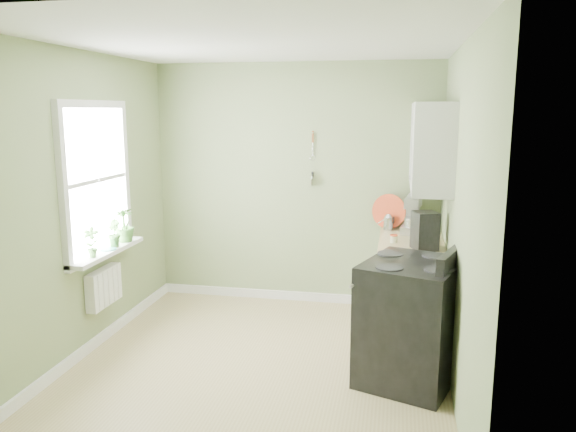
% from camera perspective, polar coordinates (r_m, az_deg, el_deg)
% --- Properties ---
extents(floor, '(3.20, 3.60, 0.02)m').
position_cam_1_polar(floor, '(5.01, -3.15, -15.24)').
color(floor, tan).
rests_on(floor, ground).
extents(ceiling, '(3.20, 3.60, 0.02)m').
position_cam_1_polar(ceiling, '(4.54, -3.52, 17.37)').
color(ceiling, white).
rests_on(ceiling, wall_back).
extents(wall_back, '(3.20, 0.02, 2.70)m').
position_cam_1_polar(wall_back, '(6.33, 0.74, 3.17)').
color(wall_back, gray).
rests_on(wall_back, floor).
extents(wall_left, '(0.02, 3.60, 2.70)m').
position_cam_1_polar(wall_left, '(5.22, -20.72, 0.84)').
color(wall_left, gray).
rests_on(wall_left, floor).
extents(wall_right, '(0.02, 3.60, 2.70)m').
position_cam_1_polar(wall_right, '(4.47, 17.09, -0.50)').
color(wall_right, gray).
rests_on(wall_right, floor).
extents(base_cabinets, '(0.60, 1.60, 0.87)m').
position_cam_1_polar(base_cabinets, '(5.65, 12.40, -7.57)').
color(base_cabinets, silver).
rests_on(base_cabinets, floor).
extents(countertop, '(0.64, 1.60, 0.04)m').
position_cam_1_polar(countertop, '(5.52, 12.49, -3.08)').
color(countertop, tan).
rests_on(countertop, base_cabinets).
extents(upper_cabinets, '(0.35, 1.40, 0.80)m').
position_cam_1_polar(upper_cabinets, '(5.48, 14.29, 6.91)').
color(upper_cabinets, silver).
rests_on(upper_cabinets, wall_right).
extents(window, '(0.06, 1.14, 1.44)m').
position_cam_1_polar(window, '(5.43, -18.96, 3.45)').
color(window, white).
rests_on(window, wall_left).
extents(window_sill, '(0.18, 1.14, 0.04)m').
position_cam_1_polar(window_sill, '(5.51, -17.88, -3.47)').
color(window_sill, white).
rests_on(window_sill, wall_left).
extents(radiator, '(0.12, 0.50, 0.35)m').
position_cam_1_polar(radiator, '(5.57, -18.21, -6.87)').
color(radiator, white).
rests_on(radiator, wall_left).
extents(wall_utensils, '(0.02, 0.14, 0.58)m').
position_cam_1_polar(wall_utensils, '(6.25, 2.51, 5.04)').
color(wall_utensils, tan).
rests_on(wall_utensils, wall_back).
extents(stove, '(0.96, 1.00, 1.13)m').
position_cam_1_polar(stove, '(4.73, 12.39, -10.32)').
color(stove, black).
rests_on(stove, floor).
extents(stand_mixer, '(0.26, 0.37, 0.42)m').
position_cam_1_polar(stand_mixer, '(6.02, 12.55, -0.01)').
color(stand_mixer, '#B2B2B7').
rests_on(stand_mixer, countertop).
extents(kettle, '(0.17, 0.10, 0.18)m').
position_cam_1_polar(kettle, '(6.12, 10.15, -0.60)').
color(kettle, silver).
rests_on(kettle, countertop).
extents(coffee_maker, '(0.27, 0.28, 0.35)m').
position_cam_1_polar(coffee_maker, '(5.33, 13.71, -1.55)').
color(coffee_maker, black).
rests_on(coffee_maker, countertop).
extents(red_tray, '(0.38, 0.18, 0.38)m').
position_cam_1_polar(red_tray, '(6.18, 10.20, 0.46)').
color(red_tray, '#BA3E1F').
rests_on(red_tray, countertop).
extents(jar, '(0.07, 0.07, 0.08)m').
position_cam_1_polar(jar, '(5.56, 10.69, -2.26)').
color(jar, beige).
rests_on(jar, countertop).
extents(plant_a, '(0.17, 0.14, 0.28)m').
position_cam_1_polar(plant_a, '(5.24, -19.36, -2.52)').
color(plant_a, '#396929').
rests_on(plant_a, window_sill).
extents(plant_b, '(0.19, 0.19, 0.27)m').
position_cam_1_polar(plant_b, '(5.58, -17.31, -1.67)').
color(plant_b, '#396929').
rests_on(plant_b, window_sill).
extents(plant_c, '(0.26, 0.26, 0.34)m').
position_cam_1_polar(plant_c, '(5.76, -16.27, -0.87)').
color(plant_c, '#396929').
rests_on(plant_c, window_sill).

